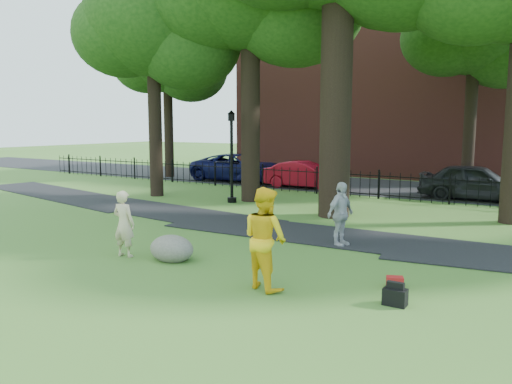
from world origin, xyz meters
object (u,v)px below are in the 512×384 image
Objects in this scene: woman at (124,224)px; lamppost at (232,158)px; man at (265,238)px; red_sedan at (305,175)px; boulder at (172,246)px.

woman is 0.43× the size of lamppost.
red_sedan is at bearing -46.97° from man.
lamppost is (-6.88, 8.79, 0.86)m from man.
man is 0.49× the size of red_sedan.
man reaches higher than red_sedan.
red_sedan is at bearing 62.19° from lamppost.
man is 15.89m from red_sedan.
red_sedan is at bearing 103.34° from boulder.
boulder is at bearing 8.56° from man.
lamppost is (-3.88, 8.20, 1.56)m from boulder.
woman is at bearing -163.05° from boulder.
boulder is 9.21m from lamppost.
boulder is 14.38m from red_sedan.
man reaches higher than boulder.
man is at bearing -74.18° from lamppost.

